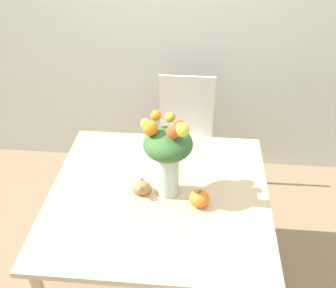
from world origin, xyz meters
TOP-DOWN VIEW (x-y plane):
  - ground_plane at (0.00, 0.00)m, footprint 12.00×12.00m
  - wall_back at (0.00, 1.34)m, footprint 8.00×0.06m
  - dining_table at (0.00, 0.00)m, footprint 1.11×1.06m
  - flower_vase at (0.05, 0.02)m, footprint 0.24×0.25m
  - pumpkin at (0.21, -0.06)m, footprint 0.10×0.10m
  - turkey_figurine at (-0.09, 0.01)m, footprint 0.10×0.13m
  - dining_chair_near_window at (0.09, 0.91)m, footprint 0.42×0.42m

SIDE VIEW (x-z plane):
  - ground_plane at x=0.00m, z-range 0.00..0.00m
  - dining_chair_near_window at x=0.09m, z-range 0.01..0.95m
  - dining_table at x=0.00m, z-range 0.28..1.06m
  - turkey_figurine at x=-0.09m, z-range 0.77..0.85m
  - pumpkin at x=0.21m, z-range 0.77..0.86m
  - flower_vase at x=0.05m, z-range 0.80..1.25m
  - wall_back at x=0.00m, z-range 0.00..2.70m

